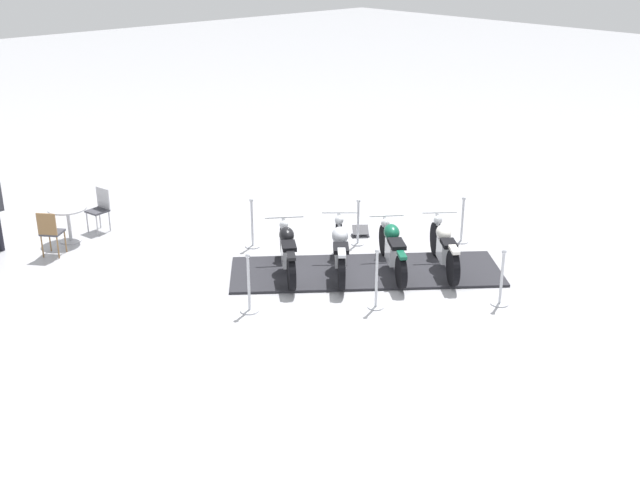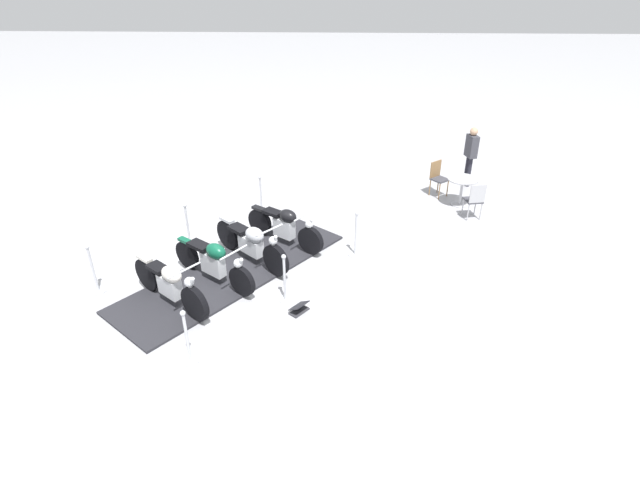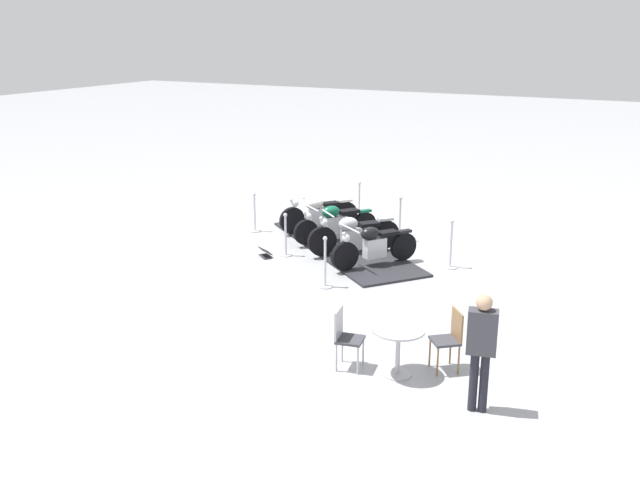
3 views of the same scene
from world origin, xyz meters
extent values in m
plane|color=#B2B2B7|center=(0.00, 0.00, 0.00)|extent=(80.00, 80.00, 0.00)
cube|color=#28282D|center=(0.00, 0.00, 0.03)|extent=(5.14, 4.59, 0.05)
cylinder|color=black|center=(1.65, -0.37, 0.39)|extent=(0.51, 0.60, 0.67)
cylinder|color=black|center=(0.73, -1.54, 0.39)|extent=(0.51, 0.60, 0.67)
cube|color=silver|center=(1.19, -0.95, 0.43)|extent=(0.48, 0.53, 0.39)
ellipsoid|color=silver|center=(1.27, -0.85, 0.75)|extent=(0.52, 0.56, 0.29)
cube|color=black|center=(0.99, -1.21, 0.71)|extent=(0.46, 0.48, 0.08)
cube|color=silver|center=(0.73, -1.54, 0.75)|extent=(0.34, 0.38, 0.06)
cylinder|color=silver|center=(1.59, -0.44, 0.67)|extent=(0.26, 0.30, 0.57)
cylinder|color=silver|center=(1.54, -0.51, 1.02)|extent=(0.57, 0.45, 0.04)
sphere|color=silver|center=(1.60, -0.43, 0.82)|extent=(0.18, 0.18, 0.18)
cylinder|color=black|center=(0.87, 0.34, 0.36)|extent=(0.45, 0.57, 0.62)
cylinder|color=black|center=(-0.08, -0.98, 0.36)|extent=(0.45, 0.57, 0.62)
cube|color=silver|center=(0.40, -0.32, 0.44)|extent=(0.47, 0.55, 0.44)
ellipsoid|color=#0F5138|center=(0.48, -0.21, 0.79)|extent=(0.52, 0.55, 0.30)
cube|color=black|center=(0.19, -0.61, 0.74)|extent=(0.51, 0.56, 0.08)
cube|color=#0F5138|center=(-0.08, -0.98, 0.70)|extent=(0.30, 0.35, 0.06)
cylinder|color=silver|center=(0.82, 0.28, 0.62)|extent=(0.23, 0.29, 0.52)
cylinder|color=silver|center=(0.77, 0.21, 0.94)|extent=(0.58, 0.43, 0.04)
sphere|color=silver|center=(0.83, 0.29, 0.74)|extent=(0.18, 0.18, 0.18)
cylinder|color=black|center=(0.13, 0.91, 0.39)|extent=(0.54, 0.59, 0.68)
cylinder|color=black|center=(-0.93, -0.28, 0.39)|extent=(0.54, 0.59, 0.68)
cube|color=silver|center=(-0.40, 0.32, 0.42)|extent=(0.57, 0.60, 0.36)
ellipsoid|color=#B7BAC1|center=(-0.30, 0.43, 0.74)|extent=(0.55, 0.56, 0.32)
cube|color=black|center=(-0.65, 0.04, 0.69)|extent=(0.53, 0.54, 0.08)
cube|color=#B7BAC1|center=(-0.93, -0.28, 0.77)|extent=(0.36, 0.38, 0.06)
cylinder|color=silver|center=(0.08, 0.86, 0.68)|extent=(0.24, 0.26, 0.58)
cylinder|color=silver|center=(0.03, 0.80, 1.03)|extent=(0.54, 0.49, 0.04)
sphere|color=silver|center=(0.10, 0.87, 0.83)|extent=(0.18, 0.18, 0.18)
cylinder|color=black|center=(-0.76, 1.58, 0.37)|extent=(0.46, 0.59, 0.63)
cylinder|color=black|center=(-1.62, 0.33, 0.37)|extent=(0.46, 0.59, 0.63)
cube|color=silver|center=(-1.19, 0.95, 0.44)|extent=(0.46, 0.53, 0.44)
ellipsoid|color=black|center=(-1.12, 1.06, 0.78)|extent=(0.49, 0.53, 0.29)
cube|color=black|center=(-1.38, 0.68, 0.74)|extent=(0.47, 0.52, 0.08)
cube|color=black|center=(-1.62, 0.33, 0.71)|extent=(0.32, 0.37, 0.06)
cylinder|color=silver|center=(-0.80, 1.52, 0.64)|extent=(0.20, 0.25, 0.54)
cylinder|color=silver|center=(-0.84, 1.47, 0.96)|extent=(0.65, 0.47, 0.04)
sphere|color=silver|center=(-0.78, 1.55, 0.76)|extent=(0.18, 0.18, 0.18)
cylinder|color=silver|center=(-0.80, 2.57, 0.01)|extent=(0.32, 0.32, 0.03)
cylinder|color=silver|center=(-0.80, 2.57, 0.51)|extent=(0.05, 0.05, 0.97)
sphere|color=silver|center=(-0.80, 2.57, 1.03)|extent=(0.09, 0.09, 0.09)
cylinder|color=silver|center=(2.69, -0.22, 0.01)|extent=(0.32, 0.32, 0.03)
cylinder|color=silver|center=(2.69, -0.22, 0.48)|extent=(0.05, 0.05, 0.92)
sphere|color=silver|center=(2.69, -0.22, 0.98)|extent=(0.09, 0.09, 0.09)
cylinder|color=silver|center=(0.80, -2.57, 0.01)|extent=(0.33, 0.33, 0.03)
cylinder|color=silver|center=(0.80, -2.57, 0.50)|extent=(0.05, 0.05, 0.96)
sphere|color=silver|center=(0.80, -2.57, 1.02)|extent=(0.09, 0.09, 0.09)
cylinder|color=silver|center=(-0.94, -1.18, 0.01)|extent=(0.29, 0.29, 0.03)
cylinder|color=silver|center=(-0.94, -1.18, 0.54)|extent=(0.05, 0.05, 1.02)
sphere|color=silver|center=(-0.94, -1.18, 1.08)|extent=(0.09, 0.09, 0.09)
cylinder|color=silver|center=(0.94, 1.18, 0.01)|extent=(0.28, 0.28, 0.03)
cylinder|color=silver|center=(0.94, 1.18, 0.48)|extent=(0.05, 0.05, 0.91)
sphere|color=silver|center=(0.94, 1.18, 0.97)|extent=(0.09, 0.09, 0.09)
cylinder|color=silver|center=(-2.69, 0.22, 0.01)|extent=(0.34, 0.34, 0.03)
cylinder|color=silver|center=(-2.69, 0.22, 0.52)|extent=(0.05, 0.05, 0.99)
sphere|color=silver|center=(-2.69, 0.22, 1.06)|extent=(0.09, 0.09, 0.09)
cube|color=#333338|center=(1.32, 1.47, 0.01)|extent=(0.43, 0.40, 0.02)
cube|color=black|center=(1.32, 1.47, 0.14)|extent=(0.43, 0.41, 0.15)
cylinder|color=#B7B7BC|center=(-3.52, 5.44, 0.01)|extent=(0.44, 0.44, 0.02)
cylinder|color=#B7B7BC|center=(-3.52, 5.44, 0.38)|extent=(0.07, 0.07, 0.71)
cylinder|color=#B7B7BC|center=(-3.52, 5.44, 0.74)|extent=(0.80, 0.80, 0.03)
cylinder|color=#B7B7BC|center=(-2.92, 5.38, 0.23)|extent=(0.03, 0.03, 0.46)
cylinder|color=#B7B7BC|center=(-2.98, 5.71, 0.23)|extent=(0.03, 0.03, 0.46)
cylinder|color=#B7B7BC|center=(-2.58, 5.44, 0.23)|extent=(0.03, 0.03, 0.46)
cylinder|color=#B7B7BC|center=(-2.65, 5.78, 0.23)|extent=(0.03, 0.03, 0.46)
cube|color=#3F3F47|center=(-2.78, 5.58, 0.48)|extent=(0.47, 0.47, 0.04)
cube|color=#B7B7BC|center=(-2.60, 5.61, 0.73)|extent=(0.10, 0.40, 0.47)
cylinder|color=olive|center=(-4.08, 5.20, 0.24)|extent=(0.03, 0.03, 0.47)
cylinder|color=olive|center=(-3.86, 4.94, 0.24)|extent=(0.03, 0.03, 0.47)
cylinder|color=olive|center=(-4.34, 4.99, 0.24)|extent=(0.03, 0.03, 0.47)
cylinder|color=olive|center=(-4.12, 4.72, 0.24)|extent=(0.03, 0.03, 0.47)
cube|color=#3F3F47|center=(-4.10, 4.96, 0.49)|extent=(0.56, 0.56, 0.04)
cube|color=olive|center=(-4.24, 4.85, 0.74)|extent=(0.28, 0.33, 0.46)
cylinder|color=#23232D|center=(-4.82, 5.93, 0.44)|extent=(0.12, 0.12, 0.87)
cylinder|color=#23232D|center=(-4.96, 5.90, 0.44)|extent=(0.12, 0.12, 0.87)
cube|color=#3F3F47|center=(-4.89, 5.91, 1.18)|extent=(0.44, 0.31, 0.63)
sphere|color=tan|center=(-4.89, 5.91, 1.61)|extent=(0.22, 0.22, 0.22)
camera|label=1|loc=(-10.05, -9.73, 6.24)|focal=43.87mm
camera|label=2|loc=(8.79, 2.14, 5.76)|focal=28.00mm
camera|label=3|loc=(-7.02, 14.66, 5.12)|focal=39.84mm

